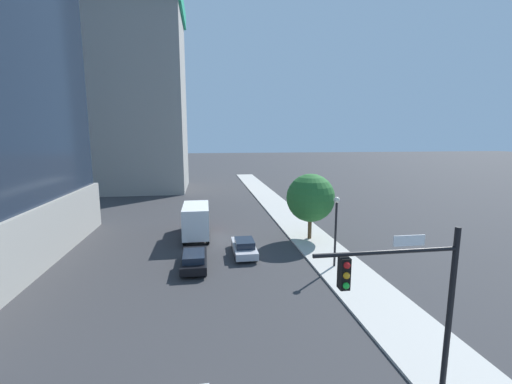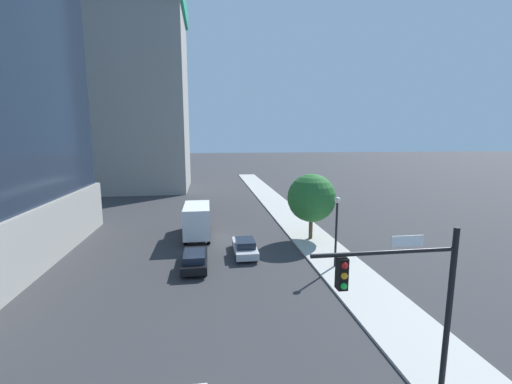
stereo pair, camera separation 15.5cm
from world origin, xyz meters
name	(u,v)px [view 1 (the left image)]	position (x,y,z in m)	size (l,w,h in m)	color
sidewalk	(329,256)	(8.86, 20.00, 0.07)	(4.02, 120.00, 0.15)	#B2AFA8
construction_building	(142,88)	(-11.92, 59.65, 18.34)	(15.66, 16.63, 41.24)	#9E9B93
traffic_light_pole	(408,292)	(5.61, 4.67, 4.56)	(5.06, 0.48, 6.59)	black
street_lamp	(336,221)	(8.39, 17.74, 3.63)	(0.44, 0.44, 5.24)	black
street_tree	(311,198)	(8.68, 24.71, 4.05)	(4.51, 4.51, 6.16)	brown
car_silver	(244,247)	(2.06, 21.59, 0.67)	(1.79, 4.76, 1.37)	#B7B7BC
car_black	(194,259)	(-1.95, 19.23, 0.69)	(1.84, 4.77, 1.34)	black
box_truck	(196,219)	(-1.95, 27.10, 1.88)	(2.38, 7.40, 3.35)	#B21E1E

